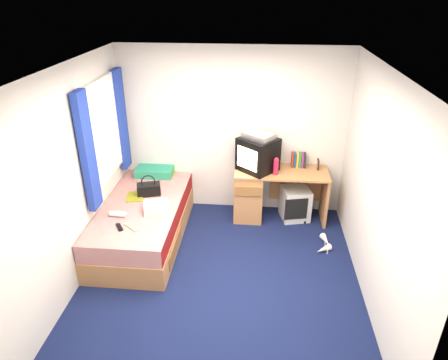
# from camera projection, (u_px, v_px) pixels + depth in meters

# --- Properties ---
(ground) EXTENTS (3.40, 3.40, 0.00)m
(ground) POSITION_uv_depth(u_px,v_px,m) (221.00, 277.00, 4.69)
(ground) COLOR #0C1438
(ground) RESTS_ON ground
(room_shell) EXTENTS (3.40, 3.40, 3.40)m
(room_shell) POSITION_uv_depth(u_px,v_px,m) (220.00, 165.00, 4.04)
(room_shell) COLOR white
(room_shell) RESTS_ON ground
(bed) EXTENTS (1.01, 2.00, 0.54)m
(bed) POSITION_uv_depth(u_px,v_px,m) (144.00, 221.00, 5.29)
(bed) COLOR tan
(bed) RESTS_ON ground
(pillow) EXTENTS (0.54, 0.35, 0.12)m
(pillow) POSITION_uv_depth(u_px,v_px,m) (155.00, 171.00, 5.92)
(pillow) COLOR teal
(pillow) RESTS_ON bed
(desk) EXTENTS (1.30, 0.55, 0.75)m
(desk) POSITION_uv_depth(u_px,v_px,m) (261.00, 191.00, 5.75)
(desk) COLOR tan
(desk) RESTS_ON ground
(storage_cube) EXTENTS (0.45, 0.45, 0.47)m
(storage_cube) POSITION_uv_depth(u_px,v_px,m) (295.00, 203.00, 5.78)
(storage_cube) COLOR silver
(storage_cube) RESTS_ON ground
(crt_tv) EXTENTS (0.63, 0.63, 0.46)m
(crt_tv) POSITION_uv_depth(u_px,v_px,m) (258.00, 154.00, 5.50)
(crt_tv) COLOR black
(crt_tv) RESTS_ON desk
(vcr) EXTENTS (0.49, 0.47, 0.08)m
(vcr) POSITION_uv_depth(u_px,v_px,m) (259.00, 136.00, 5.39)
(vcr) COLOR silver
(vcr) RESTS_ON crt_tv
(book_row) EXTENTS (0.20, 0.13, 0.20)m
(book_row) POSITION_uv_depth(u_px,v_px,m) (298.00, 160.00, 5.66)
(book_row) COLOR maroon
(book_row) RESTS_ON desk
(picture_frame) EXTENTS (0.02, 0.12, 0.14)m
(picture_frame) POSITION_uv_depth(u_px,v_px,m) (318.00, 164.00, 5.60)
(picture_frame) COLOR #321A10
(picture_frame) RESTS_ON desk
(pink_water_bottle) EXTENTS (0.09, 0.09, 0.22)m
(pink_water_bottle) POSITION_uv_depth(u_px,v_px,m) (276.00, 167.00, 5.42)
(pink_water_bottle) COLOR red
(pink_water_bottle) RESTS_ON desk
(aerosol_can) EXTENTS (0.06, 0.06, 0.16)m
(aerosol_can) POSITION_uv_depth(u_px,v_px,m) (275.00, 164.00, 5.59)
(aerosol_can) COLOR silver
(aerosol_can) RESTS_ON desk
(handbag) EXTENTS (0.34, 0.25, 0.29)m
(handbag) POSITION_uv_depth(u_px,v_px,m) (149.00, 189.00, 5.36)
(handbag) COLOR black
(handbag) RESTS_ON bed
(towel) EXTENTS (0.37, 0.33, 0.10)m
(towel) POSITION_uv_depth(u_px,v_px,m) (156.00, 207.00, 4.99)
(towel) COLOR silver
(towel) RESTS_ON bed
(magazine) EXTENTS (0.27, 0.32, 0.01)m
(magazine) POSITION_uv_depth(u_px,v_px,m) (135.00, 197.00, 5.32)
(magazine) COLOR yellow
(magazine) RESTS_ON bed
(water_bottle) EXTENTS (0.20, 0.08, 0.07)m
(water_bottle) POSITION_uv_depth(u_px,v_px,m) (118.00, 214.00, 4.87)
(water_bottle) COLOR silver
(water_bottle) RESTS_ON bed
(colour_swatch_fan) EXTENTS (0.21, 0.18, 0.01)m
(colour_swatch_fan) POSITION_uv_depth(u_px,v_px,m) (132.00, 227.00, 4.66)
(colour_swatch_fan) COLOR gold
(colour_swatch_fan) RESTS_ON bed
(remote_control) EXTENTS (0.13, 0.16, 0.02)m
(remote_control) POSITION_uv_depth(u_px,v_px,m) (119.00, 227.00, 4.65)
(remote_control) COLOR black
(remote_control) RESTS_ON bed
(window_assembly) EXTENTS (0.11, 1.42, 1.40)m
(window_assembly) POSITION_uv_depth(u_px,v_px,m) (105.00, 133.00, 4.99)
(window_assembly) COLOR silver
(window_assembly) RESTS_ON room_shell
(white_heels) EXTENTS (0.24, 0.42, 0.09)m
(white_heels) POSITION_uv_depth(u_px,v_px,m) (325.00, 245.00, 5.20)
(white_heels) COLOR white
(white_heels) RESTS_ON ground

